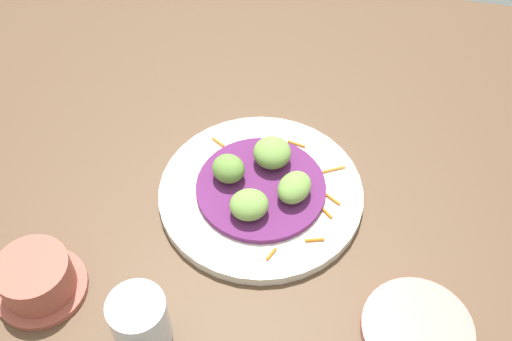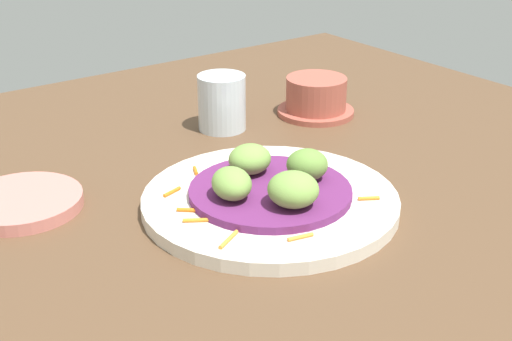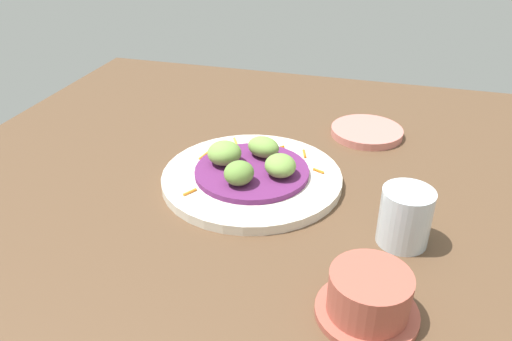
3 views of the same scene
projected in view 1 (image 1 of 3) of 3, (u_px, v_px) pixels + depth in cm
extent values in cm
cube|color=brown|center=(236.00, 209.00, 84.33)|extent=(110.00, 110.00, 2.00)
cylinder|color=silver|center=(261.00, 193.00, 83.88)|extent=(27.98, 27.98, 1.47)
cylinder|color=#60235B|center=(261.00, 188.00, 82.97)|extent=(17.72, 17.72, 0.88)
cylinder|color=orange|center=(297.00, 144.00, 88.47)|extent=(2.71, 0.96, 0.40)
cylinder|color=orange|center=(327.00, 210.00, 80.84)|extent=(1.84, 1.68, 0.40)
cylinder|color=orange|center=(332.00, 198.00, 82.11)|extent=(2.52, 1.80, 0.40)
cylinder|color=orange|center=(218.00, 142.00, 88.66)|extent=(2.17, 1.54, 0.40)
cylinder|color=orange|center=(271.00, 254.00, 76.54)|extent=(1.14, 1.92, 0.40)
cylinder|color=orange|center=(315.00, 240.00, 77.88)|extent=(2.50, 1.11, 0.40)
cylinder|color=orange|center=(333.00, 169.00, 85.37)|extent=(3.21, 1.98, 0.40)
ellipsoid|color=#759E47|center=(249.00, 205.00, 78.58)|extent=(6.60, 6.40, 3.25)
ellipsoid|color=#759E47|center=(294.00, 187.00, 80.40)|extent=(5.72, 6.44, 3.21)
ellipsoid|color=#759E47|center=(272.00, 153.00, 84.05)|extent=(6.54, 6.60, 3.61)
ellipsoid|color=olive|center=(228.00, 169.00, 82.28)|extent=(6.10, 5.98, 3.49)
cylinder|color=tan|center=(417.00, 330.00, 71.10)|extent=(13.11, 13.11, 1.39)
cylinder|color=#A85142|center=(42.00, 287.00, 74.95)|extent=(11.24, 11.24, 0.80)
cylinder|color=#A85142|center=(36.00, 276.00, 72.80)|extent=(8.82, 8.82, 4.78)
cylinder|color=silver|center=(140.00, 321.00, 68.36)|extent=(6.63, 6.63, 7.70)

